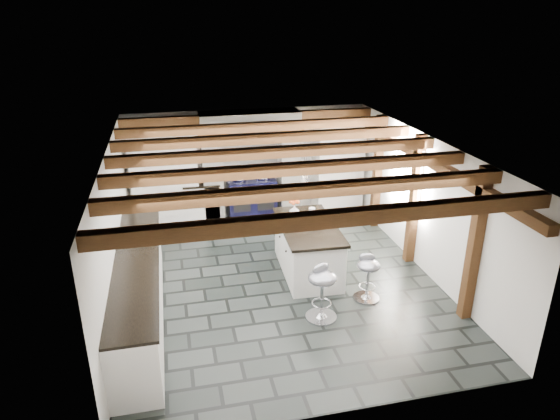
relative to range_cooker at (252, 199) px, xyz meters
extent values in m
plane|color=black|center=(0.00, -2.68, -0.47)|extent=(6.00, 6.00, 0.00)
plane|color=silver|center=(0.00, 0.32, 0.68)|extent=(5.00, 0.00, 5.00)
plane|color=silver|center=(-2.50, -2.68, 0.68)|extent=(0.00, 6.00, 6.00)
plane|color=silver|center=(2.50, -2.68, 0.68)|extent=(0.00, 6.00, 6.00)
plane|color=white|center=(0.00, -2.68, 1.83)|extent=(6.00, 6.00, 0.00)
cube|color=silver|center=(-0.80, 0.02, 0.48)|extent=(0.40, 0.60, 1.90)
cube|color=silver|center=(0.80, 0.02, 0.48)|extent=(0.40, 0.60, 1.90)
cube|color=#502F17|center=(0.00, 0.02, 1.52)|extent=(2.10, 0.65, 0.18)
cube|color=silver|center=(0.00, 0.02, 1.68)|extent=(2.00, 0.60, 0.31)
cube|color=black|center=(0.00, -0.30, 1.58)|extent=(1.00, 0.03, 0.22)
cube|color=silver|center=(0.00, -0.31, 1.58)|extent=(0.90, 0.01, 0.14)
cube|color=white|center=(-1.75, 0.02, 0.53)|extent=(1.30, 0.58, 2.00)
cube|color=white|center=(1.90, 0.02, 0.53)|extent=(1.00, 0.58, 2.00)
cube|color=white|center=(-2.20, -3.28, -0.03)|extent=(0.60, 3.80, 0.88)
cube|color=black|center=(-2.20, -3.28, 0.43)|extent=(0.64, 3.80, 0.04)
cube|color=white|center=(-1.05, 0.02, -0.03)|extent=(0.70, 0.60, 0.88)
cube|color=black|center=(-1.05, 0.02, 0.43)|extent=(0.74, 0.64, 0.04)
cube|color=#502F17|center=(2.42, -2.68, 1.48)|extent=(0.15, 5.80, 0.14)
plane|color=white|center=(2.48, -2.08, 1.08)|extent=(0.00, 0.90, 0.90)
cube|color=#502F17|center=(0.00, -5.28, 1.74)|extent=(5.00, 0.16, 0.16)
cube|color=#502F17|center=(0.00, -4.41, 1.74)|extent=(5.00, 0.16, 0.16)
cube|color=#502F17|center=(0.00, -3.54, 1.74)|extent=(5.00, 0.16, 0.16)
cube|color=#502F17|center=(0.00, -2.68, 1.74)|extent=(5.00, 0.16, 0.16)
cube|color=#502F17|center=(0.00, -1.81, 1.74)|extent=(5.00, 0.16, 0.16)
cube|color=#502F17|center=(0.00, -0.94, 1.74)|extent=(5.00, 0.16, 0.16)
cube|color=#502F17|center=(0.00, -0.08, 1.74)|extent=(5.00, 0.16, 0.16)
cube|color=#502F17|center=(2.42, -4.28, 0.68)|extent=(0.15, 0.15, 2.30)
cube|color=#502F17|center=(2.42, -2.48, 0.68)|extent=(0.15, 0.15, 2.30)
cube|color=#502F17|center=(2.42, -0.88, 0.68)|extent=(0.15, 0.15, 2.30)
cylinder|color=black|center=(0.45, -2.73, 1.46)|extent=(0.01, 0.01, 0.56)
cylinder|color=white|center=(0.45, -2.73, 1.13)|extent=(0.09, 0.09, 0.22)
cylinder|color=black|center=(0.50, -2.43, 1.46)|extent=(0.01, 0.01, 0.56)
cylinder|color=white|center=(0.50, -2.43, 1.13)|extent=(0.09, 0.09, 0.22)
cylinder|color=black|center=(0.55, -2.13, 1.46)|extent=(0.01, 0.01, 0.56)
cylinder|color=white|center=(0.55, -2.13, 1.13)|extent=(0.09, 0.09, 0.22)
cube|color=black|center=(0.00, 0.00, -0.02)|extent=(1.00, 0.60, 0.90)
ellipsoid|color=silver|center=(-0.25, 0.00, 0.46)|extent=(0.28, 0.28, 0.11)
ellipsoid|color=silver|center=(0.25, 0.00, 0.46)|extent=(0.28, 0.28, 0.11)
cylinder|color=silver|center=(0.00, -0.32, 0.35)|extent=(0.95, 0.03, 0.03)
cube|color=black|center=(-0.25, -0.30, -0.02)|extent=(0.35, 0.02, 0.30)
cube|color=black|center=(0.25, -0.30, -0.02)|extent=(0.35, 0.02, 0.30)
cube|color=white|center=(0.54, -2.47, -0.06)|extent=(0.91, 1.71, 0.82)
cube|color=black|center=(0.54, -2.47, 0.38)|extent=(0.99, 1.79, 0.05)
imported|color=white|center=(0.42, -2.00, 0.49)|extent=(0.18, 0.18, 0.18)
ellipsoid|color=#E0541F|center=(0.42, -2.00, 0.63)|extent=(0.19, 0.19, 0.11)
cylinder|color=white|center=(0.69, -2.15, 0.48)|extent=(0.11, 0.11, 0.17)
imported|color=white|center=(0.63, -2.56, 0.43)|extent=(0.25, 0.25, 0.06)
cylinder|color=white|center=(0.77, -2.43, 0.45)|extent=(0.05, 0.05, 0.09)
cylinder|color=white|center=(0.77, -2.43, 0.50)|extent=(0.20, 0.20, 0.01)
cylinder|color=tan|center=(0.77, -2.43, 0.54)|extent=(0.16, 0.16, 0.07)
cylinder|color=silver|center=(1.20, -3.52, -0.45)|extent=(0.40, 0.40, 0.03)
cone|color=silver|center=(1.20, -3.52, -0.41)|extent=(0.18, 0.18, 0.07)
cylinder|color=silver|center=(1.20, -3.52, -0.16)|extent=(0.05, 0.05, 0.50)
torus|color=silver|center=(1.20, -3.52, -0.25)|extent=(0.26, 0.26, 0.02)
ellipsoid|color=gray|center=(1.20, -3.52, 0.12)|extent=(0.45, 0.45, 0.17)
ellipsoid|color=gray|center=(1.22, -3.43, 0.21)|extent=(0.28, 0.17, 0.14)
cylinder|color=silver|center=(0.36, -3.86, -0.45)|extent=(0.46, 0.46, 0.03)
cone|color=silver|center=(0.36, -3.86, -0.40)|extent=(0.21, 0.21, 0.08)
cylinder|color=silver|center=(0.36, -3.86, -0.12)|extent=(0.05, 0.05, 0.57)
torus|color=silver|center=(0.36, -3.86, -0.22)|extent=(0.29, 0.29, 0.02)
ellipsoid|color=gray|center=(0.36, -3.86, 0.20)|extent=(0.55, 0.55, 0.19)
ellipsoid|color=gray|center=(0.32, -3.77, 0.30)|extent=(0.31, 0.22, 0.16)
camera|label=1|loc=(-1.60, -9.74, 3.75)|focal=32.00mm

